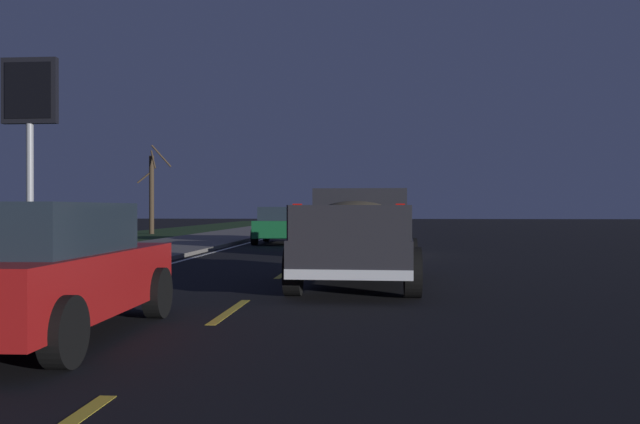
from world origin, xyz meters
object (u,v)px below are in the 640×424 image
sedan_red (39,270)px  gas_price_sign (30,107)px  sedan_green (281,225)px  sedan_white (363,230)px  pickup_truck (359,234)px  bare_tree_far (152,192)px

sedan_red → gas_price_sign: 17.23m
sedan_green → sedan_red: size_ratio=0.99×
sedan_white → sedan_red: size_ratio=0.99×
sedan_red → sedan_green: bearing=0.6°
sedan_green → gas_price_sign: gas_price_sign is taller
pickup_truck → sedan_white: 8.75m
pickup_truck → sedan_green: size_ratio=1.25×
sedan_white → sedan_green: (6.99, 3.59, 0.00)m
pickup_truck → sedan_white: bearing=0.7°
sedan_white → sedan_green: same height
sedan_red → bare_tree_far: size_ratio=0.86×
gas_price_sign → pickup_truck: bearing=-128.4°
sedan_red → pickup_truck: bearing=-30.3°
sedan_white → pickup_truck: bearing=-179.3°
sedan_white → gas_price_sign: size_ratio=0.68×
bare_tree_far → sedan_green: bearing=-138.4°
sedan_white → bare_tree_far: size_ratio=0.85×
sedan_green → sedan_red: same height
pickup_truck → sedan_red: 6.85m
sedan_green → bare_tree_far: (10.09, 8.96, 1.66)m
sedan_green → bare_tree_far: bearing=41.6°
sedan_white → gas_price_sign: 11.85m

